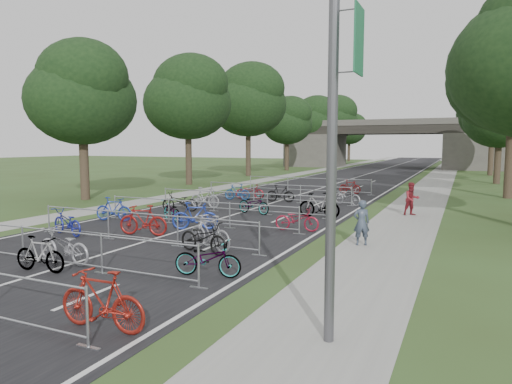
# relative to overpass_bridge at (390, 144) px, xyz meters

# --- Properties ---
(road) EXTENTS (11.00, 140.00, 0.01)m
(road) POSITION_rel_overpass_bridge_xyz_m (0.00, -15.00, -3.53)
(road) COLOR black
(road) RESTS_ON ground
(sidewalk_right) EXTENTS (3.00, 140.00, 0.01)m
(sidewalk_right) POSITION_rel_overpass_bridge_xyz_m (8.00, -15.00, -3.53)
(sidewalk_right) COLOR gray
(sidewalk_right) RESTS_ON ground
(sidewalk_left) EXTENTS (2.00, 140.00, 0.01)m
(sidewalk_left) POSITION_rel_overpass_bridge_xyz_m (-7.50, -15.00, -3.53)
(sidewalk_left) COLOR gray
(sidewalk_left) RESTS_ON ground
(lane_markings) EXTENTS (0.12, 140.00, 0.00)m
(lane_markings) POSITION_rel_overpass_bridge_xyz_m (0.00, -15.00, -3.53)
(lane_markings) COLOR silver
(lane_markings) RESTS_ON ground
(overpass_bridge) EXTENTS (31.00, 8.00, 7.05)m
(overpass_bridge) POSITION_rel_overpass_bridge_xyz_m (0.00, 0.00, 0.00)
(overpass_bridge) COLOR #484540
(overpass_bridge) RESTS_ON ground
(lamppost) EXTENTS (0.61, 0.65, 8.21)m
(lamppost) POSITION_rel_overpass_bridge_xyz_m (8.33, -63.00, 0.75)
(lamppost) COLOR #4C4C51
(lamppost) RESTS_ON ground
(tree_left_0) EXTENTS (6.72, 6.72, 10.25)m
(tree_left_0) POSITION_rel_overpass_bridge_xyz_m (-11.39, -49.07, 2.96)
(tree_left_0) COLOR #33261C
(tree_left_0) RESTS_ON ground
(tree_left_1) EXTENTS (7.56, 7.56, 11.53)m
(tree_left_1) POSITION_rel_overpass_bridge_xyz_m (-11.39, -37.07, 3.77)
(tree_left_1) COLOR #33261C
(tree_left_1) RESTS_ON ground
(tree_left_2) EXTENTS (8.40, 8.40, 12.81)m
(tree_left_2) POSITION_rel_overpass_bridge_xyz_m (-11.39, -25.07, 4.58)
(tree_left_2) COLOR #33261C
(tree_left_2) RESTS_ON ground
(tree_right_2) EXTENTS (6.16, 6.16, 9.39)m
(tree_right_2) POSITION_rel_overpass_bridge_xyz_m (13.11, -25.07, 2.41)
(tree_right_2) COLOR #33261C
(tree_right_2) RESTS_ON ground
(tree_left_3) EXTENTS (6.72, 6.72, 10.25)m
(tree_left_3) POSITION_rel_overpass_bridge_xyz_m (-11.39, -13.07, 2.96)
(tree_left_3) COLOR #33261C
(tree_left_3) RESTS_ON ground
(tree_right_3) EXTENTS (7.17, 7.17, 10.93)m
(tree_right_3) POSITION_rel_overpass_bridge_xyz_m (13.11, -13.07, 3.39)
(tree_right_3) COLOR #33261C
(tree_right_3) RESTS_ON ground
(tree_left_4) EXTENTS (7.56, 7.56, 11.53)m
(tree_left_4) POSITION_rel_overpass_bridge_xyz_m (-11.39, -1.07, 3.77)
(tree_left_4) COLOR #33261C
(tree_left_4) RESTS_ON ground
(tree_right_4) EXTENTS (8.18, 8.18, 12.47)m
(tree_right_4) POSITION_rel_overpass_bridge_xyz_m (13.11, -1.07, 4.37)
(tree_right_4) COLOR #33261C
(tree_right_4) RESTS_ON ground
(tree_left_5) EXTENTS (8.40, 8.40, 12.81)m
(tree_left_5) POSITION_rel_overpass_bridge_xyz_m (-11.39, 10.93, 4.58)
(tree_left_5) COLOR #33261C
(tree_left_5) RESTS_ON ground
(tree_right_5) EXTENTS (6.16, 6.16, 9.39)m
(tree_right_5) POSITION_rel_overpass_bridge_xyz_m (13.11, 10.93, 2.41)
(tree_right_5) COLOR #33261C
(tree_right_5) RESTS_ON ground
(tree_left_6) EXTENTS (6.72, 6.72, 10.25)m
(tree_left_6) POSITION_rel_overpass_bridge_xyz_m (-11.39, 22.93, 2.96)
(tree_left_6) COLOR #33261C
(tree_left_6) RESTS_ON ground
(tree_right_6) EXTENTS (7.17, 7.17, 10.93)m
(tree_right_6) POSITION_rel_overpass_bridge_xyz_m (13.11, 22.93, 3.39)
(tree_right_6) COLOR #33261C
(tree_right_6) RESTS_ON ground
(barrier_row_1) EXTENTS (9.70, 0.08, 1.10)m
(barrier_row_1) POSITION_rel_overpass_bridge_xyz_m (0.00, -61.40, -2.99)
(barrier_row_1) COLOR #A7AAAF
(barrier_row_1) RESTS_ON ground
(barrier_row_2) EXTENTS (9.70, 0.08, 1.10)m
(barrier_row_2) POSITION_rel_overpass_bridge_xyz_m (0.00, -57.80, -2.99)
(barrier_row_2) COLOR #A7AAAF
(barrier_row_2) RESTS_ON ground
(barrier_row_3) EXTENTS (9.70, 0.08, 1.10)m
(barrier_row_3) POSITION_rel_overpass_bridge_xyz_m (0.00, -54.00, -2.99)
(barrier_row_3) COLOR #A7AAAF
(barrier_row_3) RESTS_ON ground
(barrier_row_4) EXTENTS (9.70, 0.08, 1.10)m
(barrier_row_4) POSITION_rel_overpass_bridge_xyz_m (0.00, -50.00, -2.99)
(barrier_row_4) COLOR #A7AAAF
(barrier_row_4) RESTS_ON ground
(barrier_row_5) EXTENTS (9.70, 0.08, 1.10)m
(barrier_row_5) POSITION_rel_overpass_bridge_xyz_m (0.00, -45.00, -2.99)
(barrier_row_5) COLOR #A7AAAF
(barrier_row_5) RESTS_ON ground
(barrier_row_6) EXTENTS (9.70, 0.08, 1.10)m
(barrier_row_6) POSITION_rel_overpass_bridge_xyz_m (0.00, -39.00, -2.99)
(barrier_row_6) COLOR #A7AAAF
(barrier_row_6) RESTS_ON ground
(bike_3) EXTENTS (1.98, 0.62, 1.18)m
(bike_3) POSITION_rel_overpass_bridge_xyz_m (4.30, -64.33, -2.94)
(bike_3) COLOR maroon
(bike_3) RESTS_ON ground
(bike_5) EXTENTS (2.09, 0.85, 1.07)m
(bike_5) POSITION_rel_overpass_bridge_xyz_m (-0.21, -61.11, -3.00)
(bike_5) COLOR #929298
(bike_5) RESTS_ON ground
(bike_6) EXTENTS (1.70, 0.61, 1.00)m
(bike_6) POSITION_rel_overpass_bridge_xyz_m (-0.10, -62.01, -3.03)
(bike_6) COLOR #A7AAAF
(bike_6) RESTS_ON ground
(bike_7) EXTENTS (1.93, 0.99, 0.97)m
(bike_7) POSITION_rel_overpass_bridge_xyz_m (4.30, -60.46, -3.05)
(bike_7) COLOR #A7AAAF
(bike_7) RESTS_ON ground
(bike_8) EXTENTS (2.06, 1.17, 1.03)m
(bike_8) POSITION_rel_overpass_bridge_xyz_m (-3.47, -57.95, -3.02)
(bike_8) COLOR navy
(bike_8) RESTS_ON ground
(bike_9) EXTENTS (2.05, 0.93, 1.19)m
(bike_9) POSITION_rel_overpass_bridge_xyz_m (-0.76, -56.76, -2.94)
(bike_9) COLOR maroon
(bike_9) RESTS_ON ground
(bike_10) EXTENTS (2.05, 1.07, 1.03)m
(bike_10) POSITION_rel_overpass_bridge_xyz_m (2.82, -58.24, -3.02)
(bike_10) COLOR black
(bike_10) RESTS_ON ground
(bike_11) EXTENTS (2.07, 1.22, 1.20)m
(bike_11) POSITION_rel_overpass_bridge_xyz_m (2.84, -57.86, -2.93)
(bike_11) COLOR gray
(bike_11) RESTS_ON ground
(bike_12) EXTENTS (1.88, 0.78, 1.10)m
(bike_12) POSITION_rel_overpass_bridge_xyz_m (-4.10, -54.67, -2.99)
(bike_12) COLOR navy
(bike_12) RESTS_ON ground
(bike_13) EXTENTS (1.85, 1.49, 0.94)m
(bike_13) POSITION_rel_overpass_bridge_xyz_m (-1.73, -53.52, -3.06)
(bike_13) COLOR #A7AAAF
(bike_13) RESTS_ON ground
(bike_14) EXTENTS (1.92, 1.31, 1.13)m
(bike_14) POSITION_rel_overpass_bridge_xyz_m (0.39, -54.89, -2.97)
(bike_14) COLOR #1B3298
(bike_14) RESTS_ON ground
(bike_15) EXTENTS (1.86, 0.81, 0.95)m
(bike_15) POSITION_rel_overpass_bridge_xyz_m (4.30, -53.41, -3.06)
(bike_15) COLOR maroon
(bike_15) RESTS_ON ground
(bike_16) EXTENTS (2.04, 1.14, 1.02)m
(bike_16) POSITION_rel_overpass_bridge_xyz_m (-3.08, -50.85, -3.02)
(bike_16) COLOR black
(bike_16) RESTS_ON ground
(bike_17) EXTENTS (1.91, 0.67, 1.13)m
(bike_17) POSITION_rel_overpass_bridge_xyz_m (-2.58, -49.16, -2.97)
(bike_17) COLOR #9C9DA3
(bike_17) RESTS_ON ground
(bike_18) EXTENTS (2.01, 1.11, 1.00)m
(bike_18) POSITION_rel_overpass_bridge_xyz_m (0.79, -50.00, -3.03)
(bike_18) COLOR #A7AAAF
(bike_18) RESTS_ON ground
(bike_19) EXTENTS (2.06, 0.68, 1.22)m
(bike_19) POSITION_rel_overpass_bridge_xyz_m (4.16, -49.86, -2.92)
(bike_19) COLOR #A7AAAF
(bike_19) RESTS_ON ground
(bike_20) EXTENTS (1.72, 0.66, 1.01)m
(bike_20) POSITION_rel_overpass_bridge_xyz_m (-2.56, -45.24, -3.03)
(bike_20) COLOR navy
(bike_20) RESTS_ON ground
(bike_21) EXTENTS (1.93, 1.03, 0.96)m
(bike_21) POSITION_rel_overpass_bridge_xyz_m (-2.12, -44.34, -3.05)
(bike_21) COLOR maroon
(bike_21) RESTS_ON ground
(bike_22) EXTENTS (1.79, 0.68, 1.05)m
(bike_22) POSITION_rel_overpass_bridge_xyz_m (0.27, -45.06, -3.01)
(bike_22) COLOR black
(bike_22) RESTS_ON ground
(bike_23) EXTENTS (2.04, 1.57, 1.03)m
(bike_23) POSITION_rel_overpass_bridge_xyz_m (4.30, -44.73, -3.02)
(bike_23) COLOR #98999F
(bike_23) RESTS_ON ground
(bike_27) EXTENTS (1.67, 0.73, 0.97)m
(bike_27) POSITION_rel_overpass_bridge_xyz_m (3.01, -38.57, -3.05)
(bike_27) COLOR maroon
(bike_27) RESTS_ON ground
(pedestrian_a) EXTENTS (0.68, 0.59, 1.58)m
(pedestrian_a) POSITION_rel_overpass_bridge_xyz_m (7.21, -54.96, -2.74)
(pedestrian_a) COLOR #353F4F
(pedestrian_a) RESTS_ON ground
(pedestrian_b) EXTENTS (1.00, 0.95, 1.63)m
(pedestrian_b) POSITION_rel_overpass_bridge_xyz_m (8.07, -47.20, -2.72)
(pedestrian_b) COLOR maroon
(pedestrian_b) RESTS_ON ground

